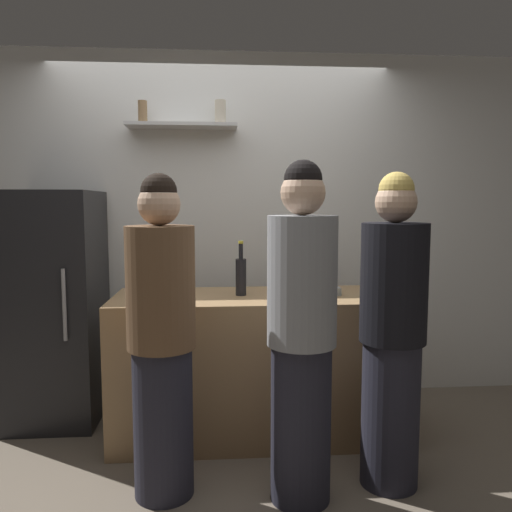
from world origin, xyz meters
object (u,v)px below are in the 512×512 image
Objects in this scene: wine_bottle_dark_glass at (241,275)px; wine_bottle_green_glass at (372,279)px; person_grey_hoodie at (302,336)px; wine_bottle_amber_glass at (369,274)px; baking_pan at (311,289)px; refrigerator at (56,306)px; utensil_holder at (154,293)px; person_brown_jacket at (162,341)px; water_bottle_plastic at (157,278)px; person_blonde at (392,334)px.

wine_bottle_green_glass is at bearing -14.87° from wine_bottle_dark_glass.
wine_bottle_dark_glass is 0.20× the size of person_grey_hoodie.
baking_pan is at bearing -162.03° from wine_bottle_amber_glass.
refrigerator reaches higher than utensil_holder.
wine_bottle_amber_glass is 0.17× the size of person_grey_hoodie.
wine_bottle_dark_glass is 0.21× the size of person_brown_jacket.
person_brown_jacket is at bearing 43.34° from person_grey_hoodie.
wine_bottle_green_glass is 1.35m from water_bottle_plastic.
utensil_holder reaches higher than baking_pan.
person_grey_hoodie is (0.78, -0.58, -0.12)m from utensil_holder.
baking_pan is 0.76m from person_blonde.
wine_bottle_amber_glass is 0.17× the size of person_blonde.
person_blonde reaches higher than wine_bottle_amber_glass.
person_brown_jacket reaches higher than wine_bottle_green_glass.
wine_bottle_dark_glass is 0.89m from wine_bottle_amber_glass.
person_grey_hoodie is at bearing -35.69° from refrigerator.
utensil_holder is 1.37m from person_blonde.
water_bottle_plastic is at bearing 176.62° from baking_pan.
wine_bottle_amber_glass is (1.40, 0.35, 0.05)m from utensil_holder.
water_bottle_plastic is 0.14× the size of person_blonde.
refrigerator is at bearing 145.27° from utensil_holder.
wine_bottle_dark_glass is at bearing -9.93° from water_bottle_plastic.
wine_bottle_green_glass is 0.21× the size of person_blonde.
refrigerator is at bearing -150.70° from person_blonde.
person_brown_jacket is (-1.21, -0.46, -0.23)m from wine_bottle_green_glass.
person_blonde is (2.00, -0.99, 0.03)m from refrigerator.
wine_bottle_green_glass is 1.31m from person_brown_jacket.
person_blonde is at bearing -41.13° from wine_bottle_dark_glass.
baking_pan is 1.01× the size of wine_bottle_green_glass.
person_blonde reaches higher than utensil_holder.
wine_bottle_dark_glass is 0.21× the size of person_blonde.
wine_bottle_green_glass reaches higher than baking_pan.
wine_bottle_amber_glass is 1.21× the size of water_bottle_plastic.
person_blonde is (-0.12, -0.83, -0.20)m from wine_bottle_amber_glass.
water_bottle_plastic reaches higher than baking_pan.
wine_bottle_dark_glass is at bearing -19.81° from person_grey_hoodie.
wine_bottle_dark_glass is (0.52, 0.18, 0.08)m from utensil_holder.
wine_bottle_green_glass reaches higher than utensil_holder.
utensil_holder is 0.13× the size of person_grey_hoodie.
wine_bottle_amber_glass is 1.41m from water_bottle_plastic.
utensil_holder is 0.28m from water_bottle_plastic.
wine_bottle_dark_glass is 0.82m from person_brown_jacket.
wine_bottle_amber_glass is (0.42, 0.14, 0.08)m from baking_pan.
wine_bottle_green_glass is 0.50m from person_blonde.
person_brown_jacket reaches higher than wine_bottle_dark_glass.
person_grey_hoodie is at bearing -70.93° from wine_bottle_dark_glass.
person_brown_jacket is at bearing -124.18° from person_blonde.
utensil_holder is (-0.98, -0.21, 0.03)m from baking_pan.
refrigerator is at bearing 161.86° from water_bottle_plastic.
person_brown_jacket is (0.83, -0.99, 0.02)m from refrigerator.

